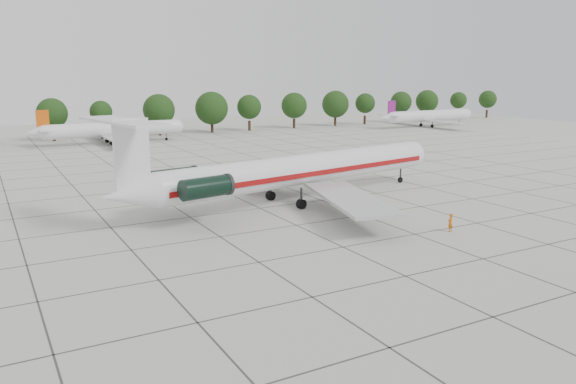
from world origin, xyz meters
name	(u,v)px	position (x,y,z in m)	size (l,w,h in m)	color
ground	(296,225)	(0.00, 0.00, 0.00)	(260.00, 260.00, 0.00)	#BBBBB3
apron_joints	(234,196)	(0.00, 15.00, 0.01)	(170.00, 170.00, 0.02)	#383838
main_airliner	(290,171)	(4.04, 8.48, 3.73)	(44.62, 34.82, 10.55)	silver
ground_crew	(450,223)	(11.46, -8.90, 0.87)	(0.63, 0.41, 1.73)	#C25C0B
bg_airliner_c	(112,130)	(-1.47, 74.32, 2.91)	(28.24, 27.20, 7.40)	silver
bg_airliner_e	(429,116)	(82.50, 70.35, 2.91)	(28.24, 27.20, 7.40)	silver
tree_line	(52,113)	(-11.68, 85.00, 5.98)	(249.86, 8.44, 10.22)	#332114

